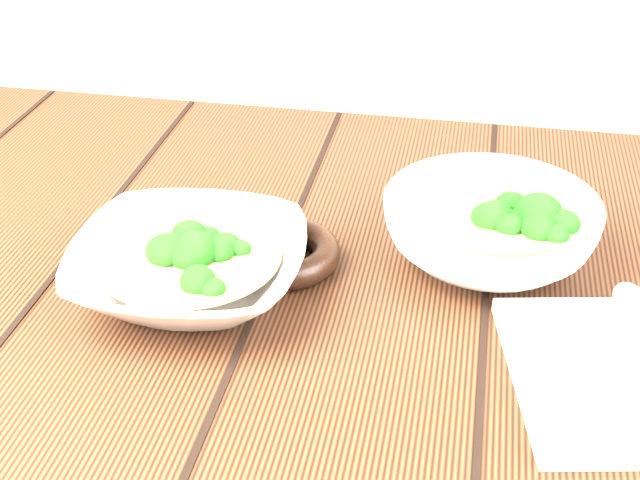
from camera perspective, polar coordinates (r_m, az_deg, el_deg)
table at (r=0.90m, az=-1.86°, el=-9.14°), size 1.20×0.80×0.75m
soup_bowl_front at (r=0.81m, az=-8.39°, el=-1.63°), size 0.22×0.22×0.06m
soup_bowl_back at (r=0.86m, az=10.80°, el=0.78°), size 0.26×0.26×0.07m
trivet at (r=0.85m, az=-2.37°, el=-0.82°), size 0.14×0.14×0.03m
spoon_left at (r=0.79m, az=19.60°, el=-5.24°), size 0.03×0.19×0.01m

